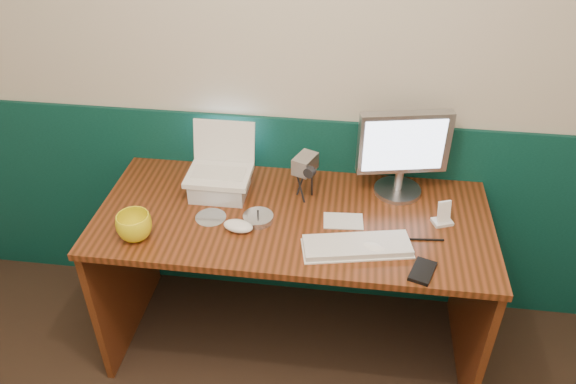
# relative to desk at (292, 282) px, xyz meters

# --- Properties ---
(back_wall) EXTENTS (3.50, 0.04, 2.50)m
(back_wall) POSITION_rel_desk_xyz_m (-0.02, 0.37, 0.88)
(back_wall) COLOR beige
(back_wall) RESTS_ON ground
(wainscot) EXTENTS (3.48, 0.02, 1.00)m
(wainscot) POSITION_rel_desk_xyz_m (-0.02, 0.36, 0.12)
(wainscot) COLOR #072F2A
(wainscot) RESTS_ON ground
(desk) EXTENTS (1.60, 0.70, 0.75)m
(desk) POSITION_rel_desk_xyz_m (0.00, 0.00, 0.00)
(desk) COLOR #3D1E0B
(desk) RESTS_ON ground
(laptop_riser) EXTENTS (0.23, 0.19, 0.08)m
(laptop_riser) POSITION_rel_desk_xyz_m (-0.33, 0.12, 0.41)
(laptop_riser) COLOR silver
(laptop_riser) RESTS_ON desk
(laptop) EXTENTS (0.27, 0.20, 0.22)m
(laptop) POSITION_rel_desk_xyz_m (-0.33, 0.12, 0.57)
(laptop) COLOR white
(laptop) RESTS_ON laptop_riser
(monitor) EXTENTS (0.39, 0.18, 0.37)m
(monitor) POSITION_rel_desk_xyz_m (0.42, 0.22, 0.56)
(monitor) COLOR #A0A1A5
(monitor) RESTS_ON desk
(keyboard) EXTENTS (0.42, 0.21, 0.02)m
(keyboard) POSITION_rel_desk_xyz_m (0.26, -0.18, 0.39)
(keyboard) COLOR silver
(keyboard) RESTS_ON desk
(mouse_right) EXTENTS (0.12, 0.10, 0.04)m
(mouse_right) POSITION_rel_desk_xyz_m (0.32, -0.18, 0.39)
(mouse_right) COLOR white
(mouse_right) RESTS_ON desk
(mouse_left) EXTENTS (0.13, 0.09, 0.04)m
(mouse_left) POSITION_rel_desk_xyz_m (-0.20, -0.12, 0.40)
(mouse_left) COLOR white
(mouse_left) RESTS_ON desk
(mug) EXTENTS (0.16, 0.16, 0.11)m
(mug) POSITION_rel_desk_xyz_m (-0.58, -0.22, 0.43)
(mug) COLOR yellow
(mug) RESTS_ON desk
(camcorder) EXTENTS (0.15, 0.17, 0.22)m
(camcorder) POSITION_rel_desk_xyz_m (0.03, 0.13, 0.49)
(camcorder) COLOR #B3B3B8
(camcorder) RESTS_ON desk
(cd_spindle) EXTENTS (0.12, 0.12, 0.03)m
(cd_spindle) POSITION_rel_desk_xyz_m (-0.13, -0.05, 0.39)
(cd_spindle) COLOR #AFB4BF
(cd_spindle) RESTS_ON desk
(cd_loose_a) EXTENTS (0.13, 0.13, 0.00)m
(cd_loose_a) POSITION_rel_desk_xyz_m (-0.33, -0.06, 0.38)
(cd_loose_a) COLOR #B2BCC2
(cd_loose_a) RESTS_ON desk
(pen) EXTENTS (0.15, 0.02, 0.01)m
(pen) POSITION_rel_desk_xyz_m (0.52, -0.09, 0.38)
(pen) COLOR black
(pen) RESTS_ON desk
(papers) EXTENTS (0.16, 0.12, 0.00)m
(papers) POSITION_rel_desk_xyz_m (0.20, -0.01, 0.38)
(papers) COLOR white
(papers) RESTS_ON desk
(dock) EXTENTS (0.09, 0.08, 0.01)m
(dock) POSITION_rel_desk_xyz_m (0.60, 0.03, 0.38)
(dock) COLOR silver
(dock) RESTS_ON desk
(music_player) EXTENTS (0.06, 0.04, 0.09)m
(music_player) POSITION_rel_desk_xyz_m (0.60, 0.03, 0.43)
(music_player) COLOR white
(music_player) RESTS_ON dock
(pda) EXTENTS (0.11, 0.14, 0.01)m
(pda) POSITION_rel_desk_xyz_m (0.50, -0.27, 0.38)
(pda) COLOR black
(pda) RESTS_ON desk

